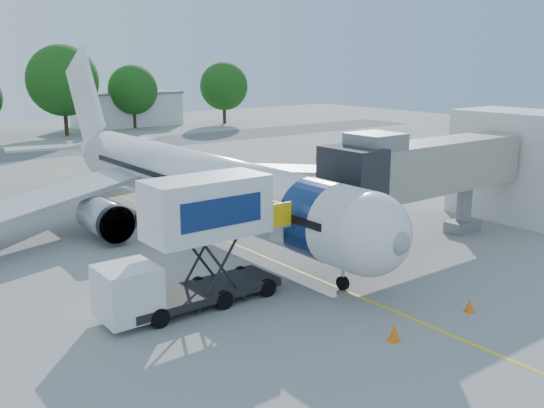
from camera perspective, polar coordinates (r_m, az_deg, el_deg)
ground at (r=35.14m, az=-4.18°, el=-3.53°), size 160.00×160.00×0.00m
guidance_line at (r=35.14m, az=-4.18°, el=-3.52°), size 0.15×70.00×0.01m
taxiway_strip at (r=73.24m, az=-22.64°, el=4.38°), size 120.00×10.00×0.01m
aircraft at (r=37.84m, az=-7.69°, el=2.22°), size 34.17×37.73×11.35m
jet_bridge at (r=34.31m, az=13.58°, el=3.17°), size 13.90×3.20×6.60m
terminal_stub at (r=43.04m, az=22.42°, el=3.42°), size 5.00×8.00×7.00m
catering_hiloader at (r=25.49m, az=-7.39°, el=-3.74°), size 8.50×2.44×5.50m
safety_cone_a at (r=23.51m, az=11.42°, el=-11.79°), size 0.42×0.42×0.67m
safety_cone_b at (r=26.79m, az=18.09°, el=-9.06°), size 0.38×0.38×0.60m
outbuilding_right at (r=99.07m, az=-13.48°, el=8.70°), size 16.40×7.40×5.30m
tree_e at (r=88.48m, az=-19.09°, el=10.93°), size 9.64×9.64×12.29m
tree_f at (r=95.62m, az=-12.97°, el=10.44°), size 7.46×7.46×9.52m
tree_g at (r=100.49m, az=-4.55°, el=10.99°), size 7.76×7.76×9.89m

